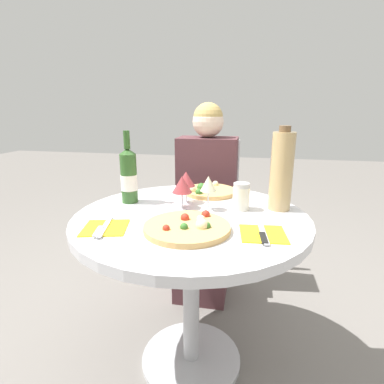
{
  "coord_description": "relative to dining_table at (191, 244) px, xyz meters",
  "views": [
    {
      "loc": [
        0.22,
        -1.1,
        1.13
      ],
      "look_at": [
        0.01,
        -0.03,
        0.82
      ],
      "focal_mm": 28.0,
      "sensor_mm": 36.0,
      "label": 1
    }
  ],
  "objects": [
    {
      "name": "pizza_small_far",
      "position": [
        0.03,
        0.31,
        0.15
      ],
      "size": [
        0.25,
        0.25,
        0.05
      ],
      "color": "tan",
      "rests_on": "dining_table"
    },
    {
      "name": "pizza_large",
      "position": [
        0.02,
        -0.16,
        0.15
      ],
      "size": [
        0.3,
        0.3,
        0.05
      ],
      "color": "tan",
      "rests_on": "dining_table"
    },
    {
      "name": "seated_diner",
      "position": [
        -0.04,
        0.64,
        -0.07
      ],
      "size": [
        0.36,
        0.44,
        1.16
      ],
      "rotation": [
        0.0,
        0.0,
        3.14
      ],
      "color": "#512D33",
      "rests_on": "ground_plane"
    },
    {
      "name": "wine_glass_back_left",
      "position": [
        -0.05,
        0.14,
        0.24
      ],
      "size": [
        0.08,
        0.08,
        0.14
      ],
      "color": "silver",
      "rests_on": "dining_table"
    },
    {
      "name": "sugar_shaker",
      "position": [
        0.19,
        0.1,
        0.19
      ],
      "size": [
        0.07,
        0.07,
        0.11
      ],
      "color": "silver",
      "rests_on": "dining_table"
    },
    {
      "name": "ground_plane",
      "position": [
        0.0,
        0.0,
        -0.59
      ],
      "size": [
        12.0,
        12.0,
        0.0
      ],
      "primitive_type": "plane",
      "color": "slate",
      "rests_on": "ground"
    },
    {
      "name": "wine_glass_front_right",
      "position": [
        0.06,
        0.07,
        0.24
      ],
      "size": [
        0.07,
        0.07,
        0.14
      ],
      "color": "silver",
      "rests_on": "dining_table"
    },
    {
      "name": "chair_behind_diner",
      "position": [
        -0.04,
        0.78,
        -0.14
      ],
      "size": [
        0.38,
        0.38,
        0.93
      ],
      "rotation": [
        0.0,
        0.0,
        3.14
      ],
      "color": "silver",
      "rests_on": "ground_plane"
    },
    {
      "name": "place_setting_right",
      "position": [
        0.28,
        -0.15,
        0.14
      ],
      "size": [
        0.16,
        0.19,
        0.01
      ],
      "color": "yellow",
      "rests_on": "dining_table"
    },
    {
      "name": "place_setting_left",
      "position": [
        -0.27,
        -0.21,
        0.14
      ],
      "size": [
        0.18,
        0.19,
        0.01
      ],
      "color": "yellow",
      "rests_on": "dining_table"
    },
    {
      "name": "tall_carafe",
      "position": [
        0.35,
        0.13,
        0.3
      ],
      "size": [
        0.09,
        0.09,
        0.34
      ],
      "color": "tan",
      "rests_on": "dining_table"
    },
    {
      "name": "wine_glass_front_left",
      "position": [
        -0.05,
        0.07,
        0.23
      ],
      "size": [
        0.08,
        0.08,
        0.14
      ],
      "color": "silver",
      "rests_on": "dining_table"
    },
    {
      "name": "wine_bottle",
      "position": [
        -0.3,
        0.1,
        0.25
      ],
      "size": [
        0.07,
        0.07,
        0.32
      ],
      "color": "#2D5623",
      "rests_on": "dining_table"
    },
    {
      "name": "dining_table",
      "position": [
        0.0,
        0.0,
        0.0
      ],
      "size": [
        0.93,
        0.93,
        0.72
      ],
      "color": "#B2B2B7",
      "rests_on": "ground_plane"
    }
  ]
}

